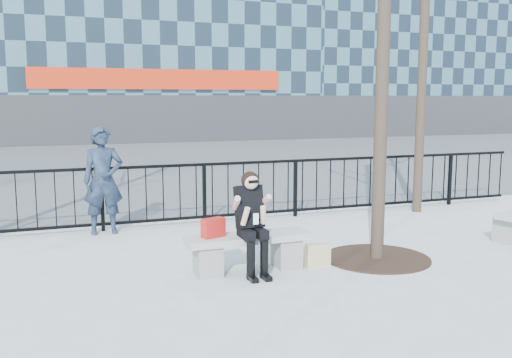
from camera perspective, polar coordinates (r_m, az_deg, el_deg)
name	(u,v)px	position (r m, az deg, el deg)	size (l,w,h in m)	color
ground	(248,271)	(7.64, -0.79, -9.14)	(120.00, 120.00, 0.00)	#A6A6A1
street_surface	(118,158)	(22.14, -13.62, 2.01)	(60.00, 23.00, 0.01)	#474747
railing	(194,194)	(10.32, -6.26, -1.49)	(14.00, 0.06, 1.10)	black
tree_grate	(377,258)	(8.35, 11.98, -7.74)	(1.50, 1.50, 0.02)	black
bench_main	(248,248)	(7.56, -0.79, -6.96)	(1.65, 0.46, 0.49)	gray
seated_woman	(252,224)	(7.32, -0.39, -4.48)	(0.50, 0.64, 1.34)	black
handbag	(213,228)	(7.37, -4.30, -4.88)	(0.30, 0.14, 0.25)	#B51A16
shopping_bag	(318,255)	(7.80, 6.20, -7.61)	(0.34, 0.12, 0.32)	beige
standing_man	(103,180)	(9.83, -15.04, -0.14)	(0.66, 0.43, 1.81)	black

